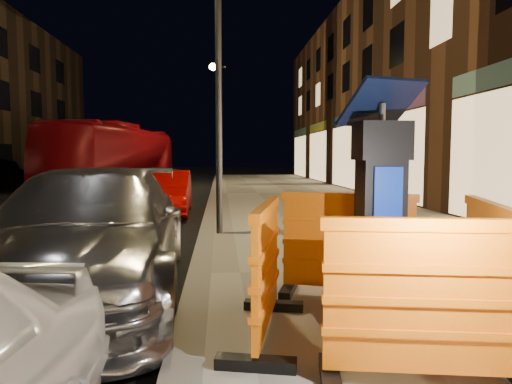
{
  "coord_description": "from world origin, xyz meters",
  "views": [
    {
      "loc": [
        0.28,
        -5.71,
        1.64
      ],
      "look_at": [
        0.8,
        1.0,
        1.1
      ],
      "focal_mm": 32.0,
      "sensor_mm": 36.0,
      "label": 1
    }
  ],
  "objects": [
    {
      "name": "barrier_front",
      "position": [
        1.6,
        -2.99,
        0.7
      ],
      "size": [
        1.49,
        0.8,
        1.1
      ],
      "primitive_type": "cube",
      "rotation": [
        0.0,
        0.0,
        -0.16
      ],
      "color": "orange",
      "rests_on": "sidewalk"
    },
    {
      "name": "kerb",
      "position": [
        0.0,
        0.0,
        0.07
      ],
      "size": [
        0.3,
        60.0,
        0.15
      ],
      "primitive_type": "cube",
      "color": "slate",
      "rests_on": "ground"
    },
    {
      "name": "bus_doubledecker",
      "position": [
        -4.96,
        17.62,
        0.0
      ],
      "size": [
        4.46,
        11.71,
        3.18
      ],
      "primitive_type": "imported",
      "rotation": [
        0.0,
        0.0,
        -0.16
      ],
      "color": "maroon",
      "rests_on": "ground"
    },
    {
      "name": "parking_kiosk",
      "position": [
        1.6,
        -2.04,
        1.14
      ],
      "size": [
        0.76,
        0.76,
        1.97
      ],
      "primitive_type": "cube",
      "rotation": [
        0.0,
        0.0,
        -0.25
      ],
      "color": "black",
      "rests_on": "sidewalk"
    },
    {
      "name": "street_lamp_mid",
      "position": [
        0.25,
        3.0,
        3.15
      ],
      "size": [
        0.12,
        0.12,
        6.0
      ],
      "primitive_type": "cylinder",
      "color": "#3F3F44",
      "rests_on": "sidewalk"
    },
    {
      "name": "barrier_bldgside",
      "position": [
        2.55,
        -2.04,
        0.7
      ],
      "size": [
        0.96,
        1.52,
        1.1
      ],
      "primitive_type": "cube",
      "rotation": [
        0.0,
        0.0,
        1.28
      ],
      "color": "orange",
      "rests_on": "sidewalk"
    },
    {
      "name": "barrier_back",
      "position": [
        1.6,
        -1.09,
        0.7
      ],
      "size": [
        1.52,
        0.98,
        1.1
      ],
      "primitive_type": "cube",
      "rotation": [
        0.0,
        0.0,
        -0.3
      ],
      "color": "orange",
      "rests_on": "sidewalk"
    },
    {
      "name": "barrier_kerbside",
      "position": [
        0.65,
        -2.04,
        0.7
      ],
      "size": [
        0.87,
        1.5,
        1.1
      ],
      "primitive_type": "cube",
      "rotation": [
        0.0,
        0.0,
        1.35
      ],
      "color": "orange",
      "rests_on": "sidewalk"
    },
    {
      "name": "ground_plane",
      "position": [
        0.0,
        0.0,
        0.0
      ],
      "size": [
        120.0,
        120.0,
        0.0
      ],
      "primitive_type": "plane",
      "color": "black",
      "rests_on": "ground"
    },
    {
      "name": "car_red",
      "position": [
        -1.24,
        7.06,
        0.0
      ],
      "size": [
        1.42,
        3.76,
        1.23
      ],
      "primitive_type": "imported",
      "rotation": [
        0.0,
        0.0,
        0.03
      ],
      "color": "#AC0603",
      "rests_on": "ground"
    },
    {
      "name": "sidewalk",
      "position": [
        3.0,
        0.0,
        0.07
      ],
      "size": [
        6.0,
        60.0,
        0.15
      ],
      "primitive_type": "cube",
      "color": "#9A978C",
      "rests_on": "ground"
    },
    {
      "name": "car_silver",
      "position": [
        -1.24,
        -0.29,
        0.0
      ],
      "size": [
        2.44,
        5.25,
        1.48
      ],
      "primitive_type": "imported",
      "rotation": [
        0.0,
        0.0,
        0.07
      ],
      "color": "#AEAEB2",
      "rests_on": "ground"
    },
    {
      "name": "street_lamp_far",
      "position": [
        0.25,
        18.0,
        3.15
      ],
      "size": [
        0.12,
        0.12,
        6.0
      ],
      "primitive_type": "cylinder",
      "color": "#3F3F44",
      "rests_on": "sidewalk"
    }
  ]
}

